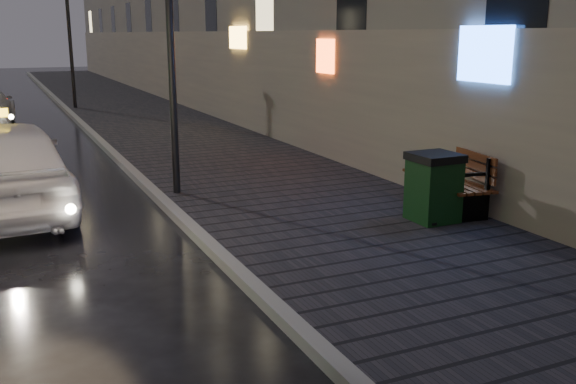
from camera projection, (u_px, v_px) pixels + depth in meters
The scene contains 8 objects.
ground at pixel (154, 358), 6.35m from camera, with size 120.00×120.00×0.00m, color black.
sidewalk at pixel (130, 109), 26.44m from camera, with size 4.60×58.00×0.15m, color black.
curb at pixel (69, 112), 25.47m from camera, with size 0.20×58.00×0.15m, color slate.
lamp_near at pixel (169, 13), 11.55m from camera, with size 0.36×0.36×5.28m.
lamp_far at pixel (69, 24), 25.68m from camera, with size 0.36×0.36×5.28m.
bench at pixel (451, 178), 11.16m from camera, with size 1.02×2.14×1.05m.
trash_bin at pixel (434, 187), 10.36m from camera, with size 0.74×0.74×1.11m.
taxi_near at pixel (3, 166), 11.26m from camera, with size 2.03×5.06×1.72m, color white.
Camera 1 is at (-1.19, -5.80, 3.12)m, focal length 40.00 mm.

